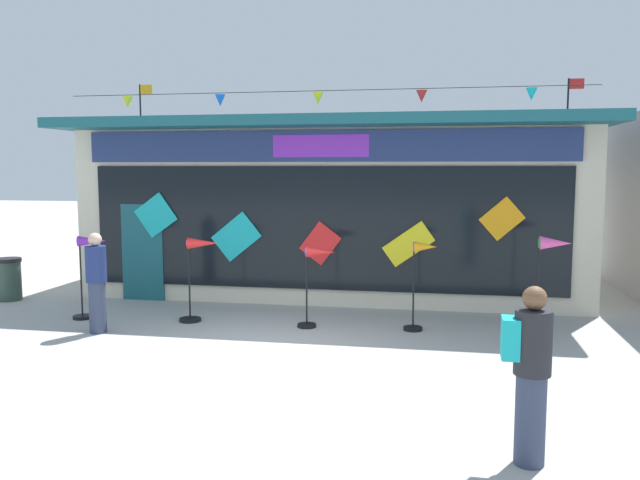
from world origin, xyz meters
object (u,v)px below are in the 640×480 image
(kite_shop_building, at_px, (340,205))
(person_mid_plaza, at_px, (97,282))
(wind_spinner_center_right, at_px, (421,273))
(wind_spinner_right, at_px, (551,261))
(person_near_camera, at_px, (530,371))
(wind_spinner_left, at_px, (199,266))
(trash_bin, at_px, (9,279))
(wind_spinner_far_left, at_px, (89,263))
(wind_spinner_center_left, at_px, (316,274))

(kite_shop_building, height_order, person_mid_plaza, kite_shop_building)
(wind_spinner_center_right, height_order, wind_spinner_right, wind_spinner_right)
(wind_spinner_center_right, relative_size, person_near_camera, 0.91)
(wind_spinner_left, bearing_deg, wind_spinner_center_right, 1.19)
(wind_spinner_left, distance_m, trash_bin, 4.76)
(wind_spinner_far_left, distance_m, person_mid_plaza, 1.10)
(trash_bin, bearing_deg, person_near_camera, -31.34)
(wind_spinner_far_left, distance_m, person_near_camera, 8.44)
(wind_spinner_left, height_order, wind_spinner_center_right, wind_spinner_center_right)
(wind_spinner_right, bearing_deg, wind_spinner_center_right, 174.09)
(wind_spinner_right, xyz_separation_m, trash_bin, (-10.54, 1.23, -0.83))
(wind_spinner_right, relative_size, person_mid_plaza, 0.99)
(kite_shop_building, bearing_deg, wind_spinner_left, -114.37)
(wind_spinner_center_right, height_order, trash_bin, wind_spinner_center_right)
(wind_spinner_left, height_order, person_near_camera, person_near_camera)
(wind_spinner_left, height_order, wind_spinner_right, wind_spinner_right)
(kite_shop_building, height_order, trash_bin, kite_shop_building)
(wind_spinner_far_left, xyz_separation_m, person_near_camera, (7.07, -4.61, -0.14))
(kite_shop_building, relative_size, wind_spinner_center_right, 7.10)
(wind_spinner_far_left, distance_m, wind_spinner_left, 2.04)
(wind_spinner_left, xyz_separation_m, wind_spinner_center_left, (2.12, -0.04, -0.08))
(wind_spinner_left, bearing_deg, trash_bin, 166.59)
(person_near_camera, bearing_deg, wind_spinner_right, -9.74)
(wind_spinner_center_right, xyz_separation_m, trash_bin, (-8.49, 1.01, -0.54))
(person_mid_plaza, height_order, trash_bin, person_mid_plaza)
(wind_spinner_left, distance_m, wind_spinner_right, 5.95)
(wind_spinner_center_left, xyz_separation_m, wind_spinner_center_right, (1.77, 0.12, 0.05))
(wind_spinner_center_right, distance_m, person_mid_plaza, 5.41)
(wind_spinner_far_left, height_order, person_near_camera, person_near_camera)
(wind_spinner_left, xyz_separation_m, wind_spinner_center_right, (3.90, 0.08, -0.03))
(kite_shop_building, bearing_deg, wind_spinner_center_right, -64.05)
(wind_spinner_center_left, bearing_deg, person_mid_plaza, -164.12)
(wind_spinner_right, height_order, person_near_camera, person_near_camera)
(kite_shop_building, height_order, wind_spinner_center_left, kite_shop_building)
(wind_spinner_far_left, relative_size, trash_bin, 1.73)
(wind_spinner_far_left, relative_size, person_near_camera, 0.91)
(person_mid_plaza, bearing_deg, kite_shop_building, -163.21)
(wind_spinner_far_left, bearing_deg, wind_spinner_right, 0.22)
(kite_shop_building, height_order, wind_spinner_left, kite_shop_building)
(wind_spinner_far_left, xyz_separation_m, wind_spinner_right, (7.98, 0.03, 0.25))
(wind_spinner_right, bearing_deg, person_mid_plaza, -172.96)
(wind_spinner_far_left, distance_m, wind_spinner_center_left, 4.16)
(wind_spinner_center_right, height_order, person_mid_plaza, person_mid_plaza)
(wind_spinner_far_left, distance_m, wind_spinner_right, 7.98)
(wind_spinner_center_left, relative_size, person_mid_plaza, 0.83)
(person_near_camera, xyz_separation_m, person_mid_plaza, (-6.43, 3.73, -0.03))
(wind_spinner_right, distance_m, trash_bin, 10.64)
(wind_spinner_far_left, bearing_deg, person_mid_plaza, -53.70)
(wind_spinner_right, height_order, trash_bin, wind_spinner_right)
(wind_spinner_far_left, distance_m, trash_bin, 2.91)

